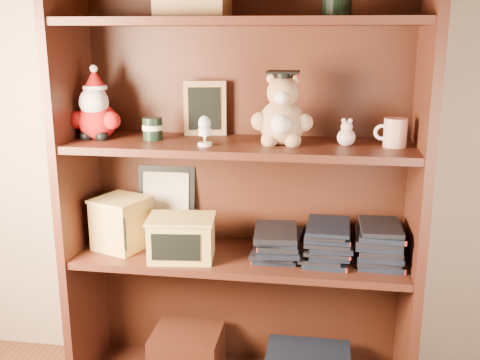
% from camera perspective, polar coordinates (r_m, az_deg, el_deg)
% --- Properties ---
extents(bookcase, '(1.20, 0.35, 1.60)m').
position_cam_1_polar(bookcase, '(1.96, 0.15, -0.79)').
color(bookcase, '#431E13').
rests_on(bookcase, ground).
extents(shelf_lower, '(1.14, 0.33, 0.02)m').
position_cam_1_polar(shelf_lower, '(1.99, 0.00, -7.89)').
color(shelf_lower, '#431E13').
rests_on(shelf_lower, ground).
extents(shelf_upper, '(1.14, 0.33, 0.02)m').
position_cam_1_polar(shelf_upper, '(1.87, 0.00, 3.48)').
color(shelf_upper, '#431E13').
rests_on(shelf_upper, ground).
extents(santa_plush, '(0.18, 0.13, 0.26)m').
position_cam_1_polar(santa_plush, '(1.99, -14.45, 6.77)').
color(santa_plush, '#A50F0F').
rests_on(santa_plush, shelf_upper).
extents(teachers_tin, '(0.07, 0.07, 0.08)m').
position_cam_1_polar(teachers_tin, '(1.93, -8.87, 5.20)').
color(teachers_tin, black).
rests_on(teachers_tin, shelf_upper).
extents(chalkboard_plaque, '(0.15, 0.09, 0.19)m').
position_cam_1_polar(chalkboard_plaque, '(2.00, -3.58, 7.19)').
color(chalkboard_plaque, '#9E7547').
rests_on(chalkboard_plaque, shelf_upper).
extents(egg_cup, '(0.05, 0.05, 0.10)m').
position_cam_1_polar(egg_cup, '(1.81, -3.61, 5.13)').
color(egg_cup, white).
rests_on(egg_cup, shelf_upper).
extents(grad_teddy_bear, '(0.20, 0.17, 0.24)m').
position_cam_1_polar(grad_teddy_bear, '(1.83, 4.32, 6.51)').
color(grad_teddy_bear, tan).
rests_on(grad_teddy_bear, shelf_upper).
extents(pink_figurine, '(0.06, 0.06, 0.09)m').
position_cam_1_polar(pink_figurine, '(1.85, 10.74, 4.52)').
color(pink_figurine, '#D3A9A3').
rests_on(pink_figurine, shelf_upper).
extents(teacher_mug, '(0.10, 0.07, 0.09)m').
position_cam_1_polar(teacher_mug, '(1.86, 15.42, 4.66)').
color(teacher_mug, silver).
rests_on(teacher_mug, shelf_upper).
extents(certificate_frame, '(0.22, 0.06, 0.27)m').
position_cam_1_polar(certificate_frame, '(2.13, -7.48, -2.22)').
color(certificate_frame, black).
rests_on(certificate_frame, shelf_lower).
extents(treats_box, '(0.22, 0.22, 0.19)m').
position_cam_1_polar(treats_box, '(2.06, -11.97, -4.28)').
color(treats_box, '#D8B258').
rests_on(treats_box, shelf_lower).
extents(pencils_box, '(0.24, 0.19, 0.15)m').
position_cam_1_polar(pencils_box, '(1.94, -5.97, -5.84)').
color(pencils_box, '#D8B258').
rests_on(pencils_box, shelf_lower).
extents(book_stack_left, '(0.14, 0.20, 0.10)m').
position_cam_1_polar(book_stack_left, '(1.95, 3.74, -6.45)').
color(book_stack_left, black).
rests_on(book_stack_left, shelf_lower).
extents(book_stack_mid, '(0.14, 0.20, 0.14)m').
position_cam_1_polar(book_stack_mid, '(1.94, 8.68, -6.00)').
color(book_stack_mid, black).
rests_on(book_stack_mid, shelf_lower).
extents(book_stack_right, '(0.14, 0.20, 0.13)m').
position_cam_1_polar(book_stack_right, '(1.95, 13.96, -6.40)').
color(book_stack_right, black).
rests_on(book_stack_right, shelf_lower).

